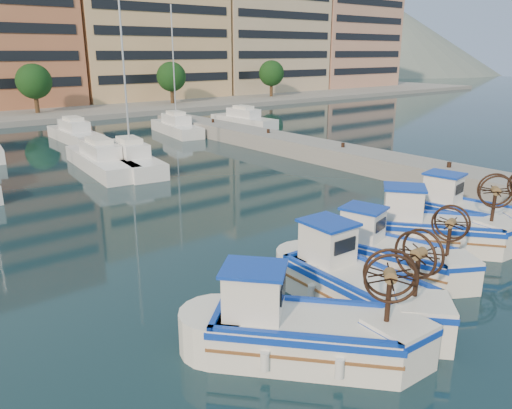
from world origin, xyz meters
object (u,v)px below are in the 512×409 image
fishing_boat_a (299,328)px  fishing_boat_d (432,227)px  fishing_boat_b (354,281)px  fishing_boat_c (389,252)px  fishing_boat_e (467,212)px

fishing_boat_a → fishing_boat_d: fishing_boat_d is taller
fishing_boat_b → fishing_boat_c: size_ratio=1.08×
fishing_boat_b → fishing_boat_d: same height
fishing_boat_b → fishing_boat_e: size_ratio=1.01×
fishing_boat_c → fishing_boat_d: bearing=-7.9°
fishing_boat_c → fishing_boat_d: size_ratio=0.93×
fishing_boat_a → fishing_boat_c: bearing=-25.6°
fishing_boat_d → fishing_boat_c: bearing=148.4°
fishing_boat_a → fishing_boat_d: (9.29, 2.20, 0.01)m
fishing_boat_b → fishing_boat_a: bearing=-162.1°
fishing_boat_e → fishing_boat_d: bearing=173.8°
fishing_boat_e → fishing_boat_c: bearing=175.8°
fishing_boat_d → fishing_boat_a: bearing=154.5°
fishing_boat_e → fishing_boat_a: bearing=-178.6°
fishing_boat_c → fishing_boat_a: bearing=-178.7°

